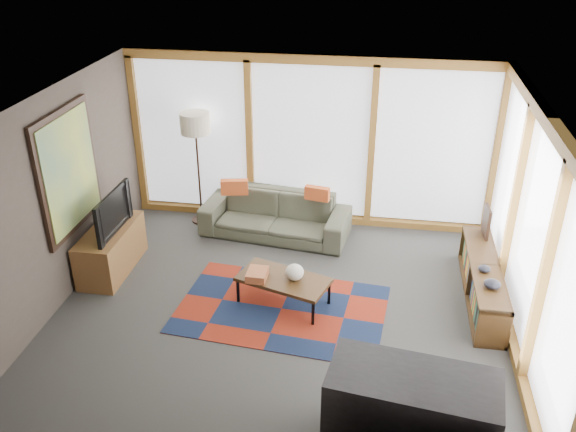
% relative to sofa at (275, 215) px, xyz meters
% --- Properties ---
extents(ground, '(5.50, 5.50, 0.00)m').
position_rel_sofa_xyz_m(ground, '(0.43, -1.89, -0.32)').
color(ground, '#2D2D2B').
rests_on(ground, ground).
extents(room_envelope, '(5.52, 5.02, 2.62)m').
position_rel_sofa_xyz_m(room_envelope, '(0.93, -1.33, 1.22)').
color(room_envelope, '#3C352C').
rests_on(room_envelope, ground).
extents(rug, '(2.65, 1.83, 0.01)m').
position_rel_sofa_xyz_m(rug, '(0.42, -1.88, -0.31)').
color(rug, maroon).
rests_on(rug, ground).
extents(sofa, '(2.27, 1.12, 0.64)m').
position_rel_sofa_xyz_m(sofa, '(0.00, 0.00, 0.00)').
color(sofa, '#393D2E').
rests_on(sofa, ground).
extents(pillow_left, '(0.42, 0.20, 0.22)m').
position_rel_sofa_xyz_m(pillow_left, '(-0.61, -0.02, 0.43)').
color(pillow_left, '#BA491E').
rests_on(pillow_left, sofa).
extents(pillow_right, '(0.37, 0.18, 0.20)m').
position_rel_sofa_xyz_m(pillow_right, '(0.62, -0.02, 0.42)').
color(pillow_right, '#BA491E').
rests_on(pillow_right, sofa).
extents(floor_lamp, '(0.44, 0.44, 1.77)m').
position_rel_sofa_xyz_m(floor_lamp, '(-1.23, 0.25, 0.57)').
color(floor_lamp, black).
rests_on(floor_lamp, ground).
extents(coffee_table, '(1.23, 0.87, 0.37)m').
position_rel_sofa_xyz_m(coffee_table, '(0.42, -1.75, -0.13)').
color(coffee_table, black).
rests_on(coffee_table, ground).
extents(book_stack, '(0.25, 0.30, 0.10)m').
position_rel_sofa_xyz_m(book_stack, '(0.10, -1.80, 0.10)').
color(book_stack, '#9C502B').
rests_on(book_stack, coffee_table).
extents(vase, '(0.28, 0.28, 0.20)m').
position_rel_sofa_xyz_m(vase, '(0.55, -1.75, 0.15)').
color(vase, beige).
rests_on(vase, coffee_table).
extents(bookshelf, '(0.37, 2.02, 0.51)m').
position_rel_sofa_xyz_m(bookshelf, '(2.86, -1.25, -0.07)').
color(bookshelf, black).
rests_on(bookshelf, ground).
extents(bowl_a, '(0.24, 0.24, 0.10)m').
position_rel_sofa_xyz_m(bowl_a, '(2.87, -1.76, 0.24)').
color(bowl_a, black).
rests_on(bowl_a, bookshelf).
extents(bowl_b, '(0.17, 0.17, 0.07)m').
position_rel_sofa_xyz_m(bowl_b, '(2.82, -1.41, 0.22)').
color(bowl_b, black).
rests_on(bowl_b, bookshelf).
extents(shelf_picture, '(0.06, 0.32, 0.42)m').
position_rel_sofa_xyz_m(shelf_picture, '(2.94, -0.49, 0.40)').
color(shelf_picture, black).
rests_on(shelf_picture, bookshelf).
extents(tv_console, '(0.51, 1.22, 0.61)m').
position_rel_sofa_xyz_m(tv_console, '(-2.01, -1.33, -0.01)').
color(tv_console, brown).
rests_on(tv_console, ground).
extents(television, '(0.15, 0.98, 0.56)m').
position_rel_sofa_xyz_m(television, '(-1.98, -1.36, 0.58)').
color(television, black).
rests_on(television, tv_console).
extents(bar_counter, '(1.53, 0.87, 0.92)m').
position_rel_sofa_xyz_m(bar_counter, '(1.91, -3.91, 0.14)').
color(bar_counter, black).
rests_on(bar_counter, ground).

